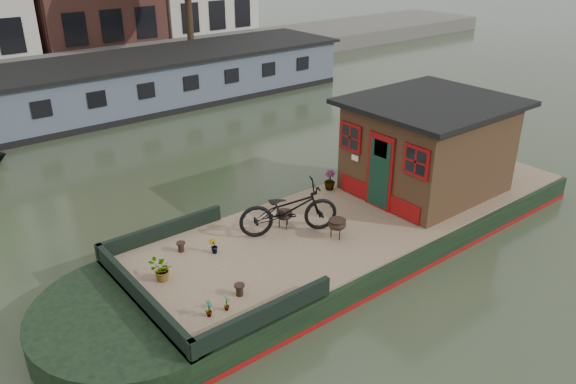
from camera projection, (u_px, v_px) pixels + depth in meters
ground at (364, 235)px, 14.01m from camera, size 120.00×120.00×0.00m
houseboat_hull at (325, 242)px, 13.15m from camera, size 14.01×4.02×0.60m
houseboat_deck at (365, 213)px, 13.75m from camera, size 11.80×3.80×0.05m
bow_bulwark at (181, 278)px, 10.81m from camera, size 3.00×4.00×0.35m
cabin at (428, 145)px, 14.45m from camera, size 4.00×3.50×2.42m
bicycle at (289, 209)px, 12.55m from camera, size 2.38×1.65×1.19m
potted_plant_a at (209, 308)px, 9.94m from camera, size 0.22×0.22×0.36m
potted_plant_b at (213, 246)px, 11.92m from camera, size 0.22×0.23×0.33m
potted_plant_c at (161, 270)px, 10.93m from camera, size 0.55×0.52×0.48m
potted_plant_d at (330, 180)px, 14.82m from camera, size 0.40×0.40×0.53m
potted_plant_e at (227, 303)px, 10.11m from camera, size 0.16×0.19×0.31m
brazier_front at (337, 229)px, 12.50m from camera, size 0.49×0.49×0.45m
brazier_rear at (284, 219)px, 12.94m from camera, size 0.48×0.48×0.41m
bollard_port at (181, 247)px, 12.00m from camera, size 0.19×0.19×0.22m
bollard_stbd at (240, 290)px, 10.55m from camera, size 0.20×0.20×0.23m
far_houseboat at (126, 86)px, 23.53m from camera, size 20.40×4.40×2.11m
quay at (73, 71)px, 28.36m from camera, size 60.00×6.00×0.90m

